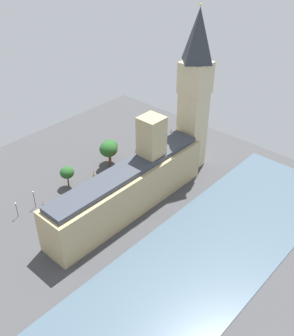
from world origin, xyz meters
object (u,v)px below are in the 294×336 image
pedestrian_opposite_hall (136,183)px  plane_tree_far_end (109,149)px  car_black_corner (110,178)px  double_decker_bus_near_tower (127,166)px  car_dark_green_midblock (55,216)px  plane_tree_by_river_gate (110,147)px  parliament_building (131,185)px  plane_tree_kerbside (67,173)px  pedestrian_trailing (145,176)px  clock_tower (195,90)px  double_decker_bus_under_trees (82,196)px  pedestrian_leading (95,209)px  street_lamp_slot_11 (16,207)px  street_lamp_slot_10 (34,196)px

pedestrian_opposite_hall → plane_tree_far_end: (15.84, -1.80, 7.29)m
car_black_corner → plane_tree_far_end: 11.77m
double_decker_bus_near_tower → car_dark_green_midblock: (-1.22, 35.31, -1.75)m
double_decker_bus_near_tower → plane_tree_by_river_gate: bearing=-3.4°
car_black_corner → parliament_building: bearing=158.0°
plane_tree_far_end → plane_tree_by_river_gate: plane_tree_far_end is taller
plane_tree_kerbside → plane_tree_far_end: 19.06m
pedestrian_trailing → plane_tree_kerbside: (17.32, 22.37, 5.17)m
clock_tower → pedestrian_trailing: clock_tower is taller
clock_tower → plane_tree_kerbside: 54.04m
pedestrian_opposite_hall → double_decker_bus_near_tower: bearing=122.5°
parliament_building → clock_tower: clock_tower is taller
clock_tower → pedestrian_trailing: (6.65, 18.98, -30.39)m
plane_tree_kerbside → car_dark_green_midblock: bearing=126.8°
double_decker_bus_under_trees → pedestrian_leading: size_ratio=6.45×
double_decker_bus_under_trees → plane_tree_far_end: size_ratio=0.97×
double_decker_bus_under_trees → street_lamp_slot_11: 21.66m
car_dark_green_midblock → street_lamp_slot_10: 10.21m
double_decker_bus_under_trees → plane_tree_far_end: bearing=110.6°
double_decker_bus_near_tower → street_lamp_slot_10: bearing=77.9°
pedestrian_trailing → plane_tree_by_river_gate: (17.97, 0.59, 6.18)m
car_black_corner → double_decker_bus_under_trees: size_ratio=0.42×
pedestrian_trailing → plane_tree_far_end: (15.53, 3.51, 7.27)m
pedestrian_leading → pedestrian_trailing: 25.60m
pedestrian_trailing → street_lamp_slot_10: 41.03m
double_decker_bus_near_tower → pedestrian_trailing: bearing=-169.8°
street_lamp_slot_10 → street_lamp_slot_11: size_ratio=1.14×
clock_tower → plane_tree_far_end: (22.19, 22.49, -23.12)m
plane_tree_by_river_gate → street_lamp_slot_11: plane_tree_by_river_gate is taller
plane_tree_kerbside → street_lamp_slot_11: 22.08m
street_lamp_slot_10 → plane_tree_kerbside: bearing=-85.5°
double_decker_bus_under_trees → car_dark_green_midblock: 11.53m
double_decker_bus_near_tower → plane_tree_by_river_gate: size_ratio=1.10×
pedestrian_opposite_hall → street_lamp_slot_10: street_lamp_slot_10 is taller
plane_tree_kerbside → street_lamp_slot_10: size_ratio=1.22×
plane_tree_kerbside → street_lamp_slot_11: plane_tree_kerbside is taller
double_decker_bus_near_tower → pedestrian_leading: bearing=109.8°
pedestrian_leading → street_lamp_slot_10: street_lamp_slot_10 is taller
pedestrian_trailing → street_lamp_slot_11: (16.19, 44.34, 3.39)m
plane_tree_kerbside → double_decker_bus_under_trees: bearing=165.6°
clock_tower → plane_tree_far_end: size_ratio=5.49×
pedestrian_leading → plane_tree_far_end: plane_tree_far_end is taller
double_decker_bus_near_tower → plane_tree_far_end: 9.60m
double_decker_bus_near_tower → plane_tree_far_end: size_ratio=0.96×
double_decker_bus_near_tower → plane_tree_far_end: bearing=16.7°
pedestrian_leading → car_black_corner: bearing=76.6°
parliament_building → street_lamp_slot_11: size_ratio=10.85×
clock_tower → plane_tree_far_end: clock_tower is taller
parliament_building → double_decker_bus_under_trees: parliament_building is taller
pedestrian_leading → street_lamp_slot_11: street_lamp_slot_11 is taller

